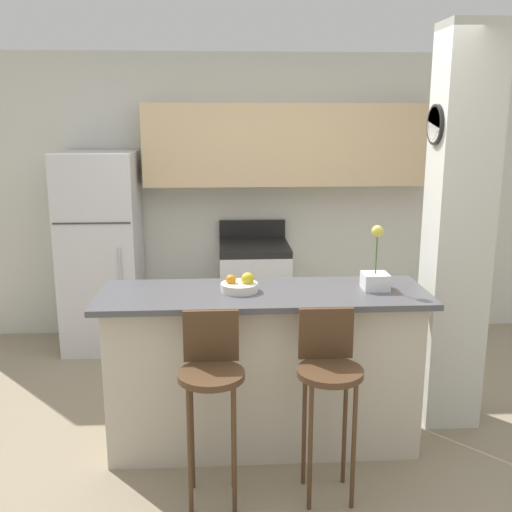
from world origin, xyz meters
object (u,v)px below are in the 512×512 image
Objects in this scene: refrigerator at (101,252)px; stove_range at (254,293)px; orchid_vase at (375,275)px; trash_bin at (165,332)px; bar_stool_left at (211,379)px; bar_stool_right at (329,376)px; fruit_bowl at (240,286)px.

refrigerator is 1.60× the size of stove_range.
orchid_vase is 1.03× the size of trash_bin.
bar_stool_left and bar_stool_right have the same top height.
orchid_vase reaches higher than fruit_bowl.
refrigerator is 0.89m from trash_bin.
refrigerator is at bearing 139.01° from orchid_vase.
trash_bin is (-1.41, 1.49, -0.89)m from orchid_vase.
refrigerator reaches higher than bar_stool_left.
stove_range is 1.80m from fruit_bowl.
fruit_bowl reaches higher than bar_stool_right.
fruit_bowl is 1.80m from trash_bin.
refrigerator is 2.45m from bar_stool_left.
fruit_bowl is (0.17, 0.54, 0.34)m from bar_stool_left.
trash_bin is (-1.04, 2.02, -0.49)m from bar_stool_right.
fruit_bowl is at bearing 129.23° from bar_stool_right.
refrigerator is at bearing 125.32° from bar_stool_right.
stove_range is 2.28m from bar_stool_left.
stove_range is 1.91m from orchid_vase.
stove_range reaches higher than trash_bin.
trash_bin is at bearing -164.56° from stove_range.
stove_range is 1.06× the size of bar_stool_left.
stove_range is 2.74× the size of orchid_vase.
bar_stool_left is 2.66× the size of trash_bin.
trash_bin is at bearing 111.96° from fruit_bowl.
bar_stool_left is at bearing -66.46° from refrigerator.
orchid_vase reaches higher than bar_stool_left.
refrigerator is at bearing 113.54° from bar_stool_left.
fruit_bowl is 0.59× the size of trash_bin.
refrigerator is 1.69× the size of bar_stool_left.
refrigerator is 2.05m from fruit_bowl.
bar_stool_left is 0.66m from fruit_bowl.
fruit_bowl is (-0.81, 0.00, -0.05)m from orchid_vase.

